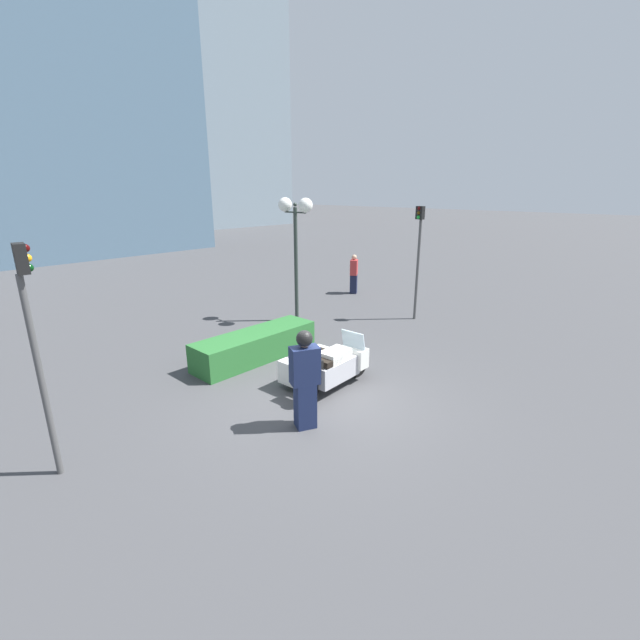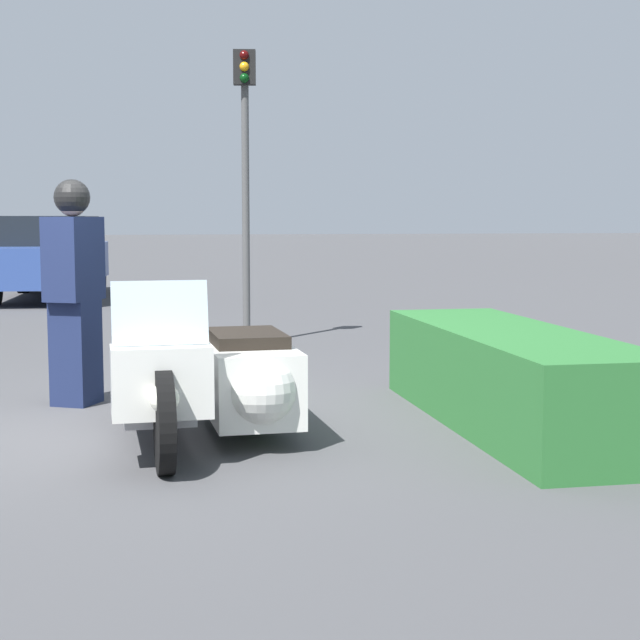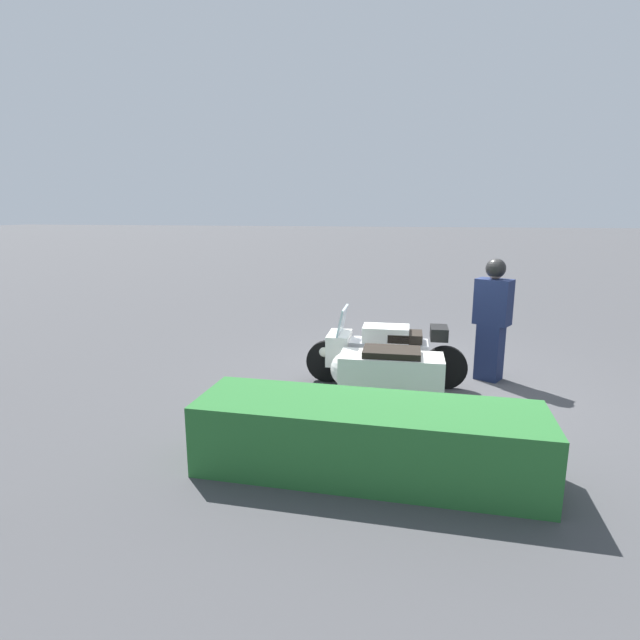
{
  "view_description": "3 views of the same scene",
  "coord_description": "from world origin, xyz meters",
  "px_view_note": "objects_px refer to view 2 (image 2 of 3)",
  "views": [
    {
      "loc": [
        -5.73,
        -5.2,
        4.16
      ],
      "look_at": [
        1.34,
        1.31,
        1.19
      ],
      "focal_mm": 24.0,
      "sensor_mm": 36.0,
      "label": 1
    },
    {
      "loc": [
        7.36,
        0.13,
        1.54
      ],
      "look_at": [
        0.7,
        1.41,
        0.82
      ],
      "focal_mm": 55.0,
      "sensor_mm": 36.0,
      "label": 2
    },
    {
      "loc": [
        0.1,
        7.32,
        2.5
      ],
      "look_at": [
        1.42,
        1.35,
        1.17
      ],
      "focal_mm": 28.0,
      "sensor_mm": 36.0,
      "label": 3
    }
  ],
  "objects_px": {
    "officer_rider": "(74,286)",
    "police_motorcycle": "(204,375)",
    "hedge_bush_curbside": "(510,378)",
    "parked_car_background": "(50,256)",
    "traffic_light_far": "(245,154)"
  },
  "relations": [
    {
      "from": "officer_rider",
      "to": "police_motorcycle",
      "type": "bearing_deg",
      "value": -32.38
    },
    {
      "from": "hedge_bush_curbside",
      "to": "officer_rider",
      "type": "bearing_deg",
      "value": -114.58
    },
    {
      "from": "police_motorcycle",
      "to": "parked_car_background",
      "type": "xyz_separation_m",
      "value": [
        -12.54,
        -1.99,
        0.35
      ]
    },
    {
      "from": "hedge_bush_curbside",
      "to": "parked_car_background",
      "type": "bearing_deg",
      "value": -161.2
    },
    {
      "from": "traffic_light_far",
      "to": "parked_car_background",
      "type": "bearing_deg",
      "value": -150.77
    },
    {
      "from": "officer_rider",
      "to": "traffic_light_far",
      "type": "height_order",
      "value": "traffic_light_far"
    },
    {
      "from": "traffic_light_far",
      "to": "parked_car_background",
      "type": "relative_size",
      "value": 0.73
    },
    {
      "from": "police_motorcycle",
      "to": "hedge_bush_curbside",
      "type": "relative_size",
      "value": 0.7
    },
    {
      "from": "traffic_light_far",
      "to": "hedge_bush_curbside",
      "type": "bearing_deg",
      "value": 24.13
    },
    {
      "from": "hedge_bush_curbside",
      "to": "traffic_light_far",
      "type": "relative_size",
      "value": 0.96
    },
    {
      "from": "police_motorcycle",
      "to": "traffic_light_far",
      "type": "relative_size",
      "value": 0.67
    },
    {
      "from": "police_motorcycle",
      "to": "officer_rider",
      "type": "relative_size",
      "value": 1.27
    },
    {
      "from": "officer_rider",
      "to": "hedge_bush_curbside",
      "type": "distance_m",
      "value": 3.56
    },
    {
      "from": "police_motorcycle",
      "to": "officer_rider",
      "type": "bearing_deg",
      "value": -151.18
    },
    {
      "from": "parked_car_background",
      "to": "officer_rider",
      "type": "bearing_deg",
      "value": -170.64
    }
  ]
}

